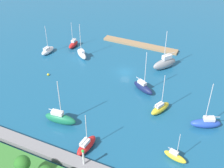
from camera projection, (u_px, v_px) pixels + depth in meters
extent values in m
plane|color=#19567F|center=(125.00, 72.00, 82.81)|extent=(160.00, 160.00, 0.00)
cube|color=#997A56|center=(140.00, 45.00, 95.36)|extent=(24.55, 2.74, 0.69)
cube|color=gray|center=(58.00, 156.00, 57.44)|extent=(73.76, 2.65, 1.12)
cylinder|color=silver|center=(83.00, 158.00, 54.18)|extent=(0.36, 0.36, 3.20)
sphere|color=green|center=(83.00, 151.00, 53.12)|extent=(0.56, 0.56, 0.56)
sphere|color=#286B23|center=(22.00, 163.00, 50.25)|extent=(2.79, 2.79, 2.79)
ellipsoid|color=yellow|center=(160.00, 109.00, 68.46)|extent=(3.92, 6.09, 1.84)
cube|color=silver|center=(159.00, 105.00, 67.46)|extent=(1.79, 2.36, 0.74)
cylinder|color=silver|center=(163.00, 91.00, 65.76)|extent=(0.14, 0.14, 8.09)
cylinder|color=silver|center=(158.00, 104.00, 66.80)|extent=(1.23, 2.66, 0.11)
ellipsoid|color=red|center=(73.00, 45.00, 94.49)|extent=(1.90, 5.08, 1.64)
cube|color=silver|center=(74.00, 41.00, 94.12)|extent=(1.09, 1.85, 0.71)
cylinder|color=silver|center=(72.00, 33.00, 91.90)|extent=(0.12, 0.12, 6.70)
cylinder|color=silver|center=(74.00, 39.00, 94.02)|extent=(0.17, 1.80, 0.10)
ellipsoid|color=white|center=(82.00, 54.00, 88.81)|extent=(5.36, 4.63, 2.20)
cube|color=silver|center=(82.00, 51.00, 87.69)|extent=(2.16, 1.97, 0.58)
cylinder|color=silver|center=(80.00, 38.00, 85.96)|extent=(0.13, 0.13, 8.42)
cylinder|color=silver|center=(83.00, 50.00, 86.97)|extent=(2.23, 1.74, 0.11)
ellipsoid|color=#19724C|center=(60.00, 119.00, 65.17)|extent=(7.48, 2.96, 2.37)
cube|color=silver|center=(57.00, 113.00, 64.41)|extent=(2.75, 1.57, 0.80)
cylinder|color=silver|center=(59.00, 99.00, 61.86)|extent=(0.17, 0.17, 8.81)
cylinder|color=silver|center=(55.00, 110.00, 64.22)|extent=(2.92, 0.49, 0.14)
ellipsoid|color=#2347B2|center=(206.00, 123.00, 64.30)|extent=(6.83, 4.63, 1.92)
cube|color=silver|center=(209.00, 119.00, 63.53)|extent=(2.67, 2.15, 0.75)
cylinder|color=silver|center=(209.00, 103.00, 61.03)|extent=(0.16, 0.16, 9.47)
cylinder|color=silver|center=(213.00, 117.00, 63.21)|extent=(2.88, 1.37, 0.12)
ellipsoid|color=gray|center=(164.00, 64.00, 83.62)|extent=(6.16, 7.46, 2.94)
cube|color=silver|center=(167.00, 57.00, 82.69)|extent=(2.65, 2.99, 1.16)
cylinder|color=silver|center=(166.00, 46.00, 80.16)|extent=(0.18, 0.18, 8.55)
cylinder|color=silver|center=(170.00, 54.00, 82.62)|extent=(2.26, 3.12, 0.15)
ellipsoid|color=#141E4C|center=(143.00, 88.00, 75.05)|extent=(6.61, 4.61, 1.91)
cube|color=silver|center=(142.00, 83.00, 74.61)|extent=(2.58, 2.06, 0.77)
cylinder|color=silver|center=(145.00, 70.00, 71.61)|extent=(0.16, 0.16, 9.32)
cylinder|color=silver|center=(140.00, 80.00, 74.73)|extent=(2.74, 1.49, 0.12)
ellipsoid|color=yellow|center=(175.00, 157.00, 56.95)|extent=(4.85, 2.32, 1.47)
cube|color=silver|center=(174.00, 152.00, 56.53)|extent=(1.82, 1.14, 0.63)
cylinder|color=silver|center=(178.00, 145.00, 54.87)|extent=(0.11, 0.11, 5.38)
cylinder|color=silver|center=(173.00, 150.00, 56.45)|extent=(1.90, 0.51, 0.09)
ellipsoid|color=red|center=(86.00, 146.00, 59.14)|extent=(2.51, 6.07, 1.77)
cube|color=silver|center=(85.00, 143.00, 58.07)|extent=(1.39, 2.22, 0.77)
cylinder|color=silver|center=(86.00, 129.00, 56.89)|extent=(0.14, 0.14, 6.79)
cylinder|color=silver|center=(84.00, 142.00, 57.56)|extent=(0.29, 2.12, 0.11)
ellipsoid|color=white|center=(48.00, 51.00, 91.16)|extent=(2.24, 5.44, 1.64)
cube|color=silver|center=(46.00, 48.00, 90.25)|extent=(1.26, 1.99, 0.46)
cylinder|color=silver|center=(46.00, 37.00, 88.79)|extent=(0.13, 0.13, 7.27)
cylinder|color=silver|center=(45.00, 48.00, 89.73)|extent=(0.24, 2.22, 0.10)
sphere|color=yellow|center=(48.00, 75.00, 81.22)|extent=(0.63, 0.63, 0.63)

